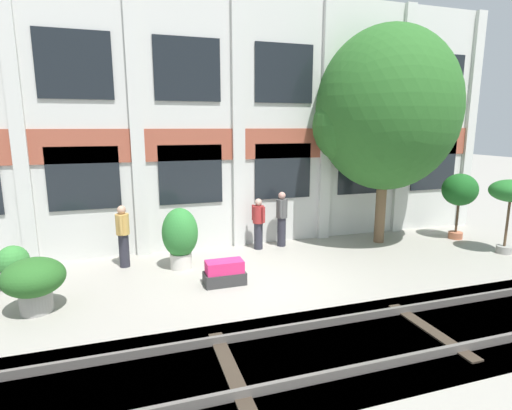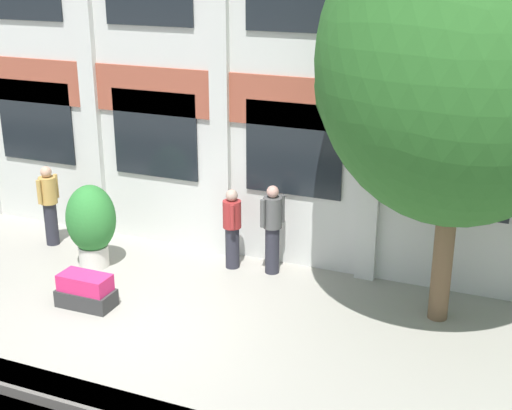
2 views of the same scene
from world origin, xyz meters
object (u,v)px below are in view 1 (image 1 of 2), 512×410
at_px(broadleaf_tree, 386,113).
at_px(resident_by_doorway, 123,234).
at_px(potted_plant_square_trough, 225,273).
at_px(potted_plant_wide_bowl, 14,269).
at_px(potted_plant_terracotta_small, 460,191).
at_px(potted_plant_low_pan, 511,194).
at_px(potted_plant_ribbed_drum, 34,280).
at_px(potted_plant_glazed_jar, 180,236).
at_px(resident_watching_tracks, 258,222).
at_px(resident_near_plants, 282,217).

bearing_deg(broadleaf_tree, resident_by_doorway, 179.37).
bearing_deg(potted_plant_square_trough, potted_plant_wide_bowl, 161.91).
bearing_deg(potted_plant_terracotta_small, potted_plant_square_trough, -169.92).
bearing_deg(potted_plant_low_pan, potted_plant_ribbed_drum, -179.95).
xyz_separation_m(potted_plant_glazed_jar, resident_watching_tracks, (2.42, 0.96, -0.05)).
height_order(potted_plant_wide_bowl, resident_watching_tracks, resident_watching_tracks).
xyz_separation_m(potted_plant_ribbed_drum, resident_watching_tracks, (5.48, 2.59, 0.16)).
xyz_separation_m(potted_plant_square_trough, potted_plant_low_pan, (8.26, -0.22, 1.48)).
distance_m(potted_plant_low_pan, resident_near_plants, 6.51).
height_order(potted_plant_terracotta_small, potted_plant_low_pan, potted_plant_low_pan).
height_order(potted_plant_low_pan, resident_by_doorway, potted_plant_low_pan).
xyz_separation_m(potted_plant_terracotta_small, resident_by_doorway, (-10.32, 0.52, -0.69)).
distance_m(potted_plant_wide_bowl, resident_watching_tracks, 6.33).
relative_size(potted_plant_terracotta_small, potted_plant_low_pan, 0.99).
height_order(broadleaf_tree, resident_by_doorway, broadleaf_tree).
bearing_deg(resident_watching_tracks, potted_plant_square_trough, 29.83).
distance_m(resident_by_doorway, resident_watching_tracks, 3.84).
distance_m(resident_by_doorway, resident_near_plants, 4.61).
xyz_separation_m(potted_plant_terracotta_small, resident_near_plants, (-5.73, 0.99, -0.67)).
bearing_deg(potted_plant_low_pan, resident_near_plants, 155.73).
distance_m(potted_plant_terracotta_small, potted_plant_low_pan, 1.68).
relative_size(potted_plant_glazed_jar, potted_plant_ribbed_drum, 1.35).
xyz_separation_m(potted_plant_ribbed_drum, resident_by_doorway, (1.66, 2.19, 0.22)).
relative_size(potted_plant_ribbed_drum, resident_by_doorway, 0.72).
height_order(potted_plant_square_trough, potted_plant_low_pan, potted_plant_low_pan).
height_order(potted_plant_low_pan, resident_near_plants, potted_plant_low_pan).
relative_size(potted_plant_glazed_jar, potted_plant_wide_bowl, 1.55).
height_order(potted_plant_glazed_jar, resident_by_doorway, resident_by_doorway).
height_order(broadleaf_tree, resident_watching_tracks, broadleaf_tree).
bearing_deg(resident_by_doorway, resident_watching_tracks, 14.25).
xyz_separation_m(potted_plant_glazed_jar, resident_by_doorway, (-1.39, 0.56, 0.00)).
relative_size(potted_plant_ribbed_drum, potted_plant_wide_bowl, 1.14).
bearing_deg(potted_plant_square_trough, potted_plant_glazed_jar, 120.42).
height_order(potted_plant_ribbed_drum, potted_plant_low_pan, potted_plant_low_pan).
bearing_deg(potted_plant_low_pan, resident_watching_tracks, 158.79).
xyz_separation_m(potted_plant_terracotta_small, potted_plant_low_pan, (0.15, -1.66, 0.18)).
height_order(potted_plant_terracotta_small, resident_near_plants, potted_plant_terracotta_small).
relative_size(potted_plant_ribbed_drum, resident_near_plants, 0.70).
xyz_separation_m(potted_plant_low_pan, resident_by_doorway, (-10.47, 2.18, -0.88)).
bearing_deg(resident_near_plants, resident_watching_tracks, -143.13).
xyz_separation_m(potted_plant_glazed_jar, resident_near_plants, (3.19, 1.03, 0.03)).
bearing_deg(potted_plant_ribbed_drum, potted_plant_glazed_jar, 28.17).
bearing_deg(resident_watching_tracks, potted_plant_low_pan, 132.74).
bearing_deg(potted_plant_terracotta_small, potted_plant_glazed_jar, -179.76).
bearing_deg(resident_near_plants, potted_plant_ribbed_drum, -125.26).
distance_m(potted_plant_wide_bowl, resident_near_plants, 7.11).
relative_size(broadleaf_tree, potted_plant_square_trough, 6.78).
bearing_deg(potted_plant_wide_bowl, resident_by_doorway, 10.21).
height_order(potted_plant_glazed_jar, potted_plant_wide_bowl, potted_plant_glazed_jar).
bearing_deg(potted_plant_glazed_jar, potted_plant_square_trough, -59.58).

